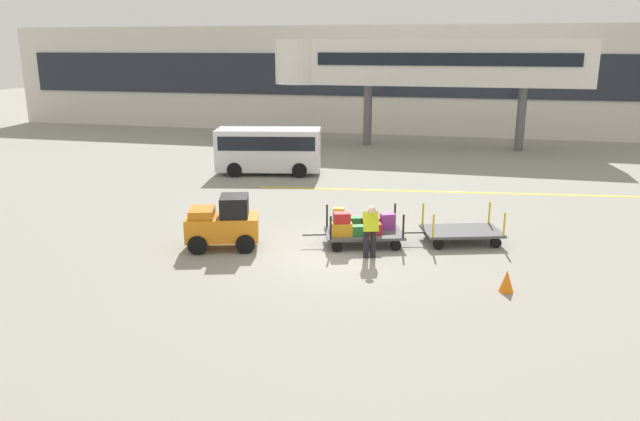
# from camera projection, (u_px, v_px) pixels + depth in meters

# --- Properties ---
(ground_plane) EXTENTS (120.00, 120.00, 0.00)m
(ground_plane) POSITION_uv_depth(u_px,v_px,m) (336.00, 253.00, 17.53)
(ground_plane) COLOR gray
(apron_lead_line) EXTENTS (17.01, 2.42, 0.01)m
(apron_lead_line) POSITION_uv_depth(u_px,v_px,m) (466.00, 192.00, 24.78)
(apron_lead_line) COLOR yellow
(apron_lead_line) RESTS_ON ground_plane
(terminal_building) EXTENTS (60.72, 2.51, 7.16)m
(terminal_building) POSITION_uv_depth(u_px,v_px,m) (419.00, 80.00, 40.92)
(terminal_building) COLOR beige
(terminal_building) RESTS_ON ground_plane
(jet_bridge) EXTENTS (18.11, 3.00, 6.19)m
(jet_bridge) POSITION_uv_depth(u_px,v_px,m) (415.00, 63.00, 34.94)
(jet_bridge) COLOR silver
(jet_bridge) RESTS_ON ground_plane
(baggage_tug) EXTENTS (2.34, 1.76, 1.58)m
(baggage_tug) POSITION_uv_depth(u_px,v_px,m) (224.00, 223.00, 17.78)
(baggage_tug) COLOR orange
(baggage_tug) RESTS_ON ground_plane
(baggage_cart_lead) EXTENTS (3.08, 2.04, 1.10)m
(baggage_cart_lead) POSITION_uv_depth(u_px,v_px,m) (359.00, 228.00, 18.12)
(baggage_cart_lead) COLOR #4C4C4F
(baggage_cart_lead) RESTS_ON ground_plane
(baggage_cart_middle) EXTENTS (3.08, 2.04, 1.10)m
(baggage_cart_middle) POSITION_uv_depth(u_px,v_px,m) (461.00, 232.00, 18.38)
(baggage_cart_middle) COLOR #4C4C4F
(baggage_cart_middle) RESTS_ON ground_plane
(baggage_handler) EXTENTS (0.52, 0.53, 1.56)m
(baggage_handler) POSITION_uv_depth(u_px,v_px,m) (370.00, 229.00, 16.86)
(baggage_handler) COLOR black
(baggage_handler) RESTS_ON ground_plane
(shuttle_van) EXTENTS (5.09, 2.85, 2.10)m
(shuttle_van) POSITION_uv_depth(u_px,v_px,m) (269.00, 147.00, 28.20)
(shuttle_van) COLOR silver
(shuttle_van) RESTS_ON ground_plane
(safety_cone_far) EXTENTS (0.36, 0.36, 0.55)m
(safety_cone_far) POSITION_uv_depth(u_px,v_px,m) (507.00, 281.00, 14.68)
(safety_cone_far) COLOR orange
(safety_cone_far) RESTS_ON ground_plane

